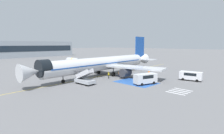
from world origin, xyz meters
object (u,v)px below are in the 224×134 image
object	(u,v)px
boarding_stairs_forward	(85,80)
fuel_tanker	(72,62)
traffic_cone_0	(149,71)
ground_crew_1	(129,71)
terminal_building	(16,49)
service_van_1	(191,75)
ground_crew_0	(119,73)
ground_crew_2	(109,74)
traffic_cone_1	(139,73)
airliner	(103,64)
service_van_0	(145,78)

from	to	relation	value
boarding_stairs_forward	fuel_tanker	distance (m)	30.74
traffic_cone_0	ground_crew_1	bearing A→B (deg)	165.50
terminal_building	service_van_1	bearing A→B (deg)	-87.33
boarding_stairs_forward	ground_crew_0	bearing A→B (deg)	-2.70
service_van_1	ground_crew_2	world-z (taller)	service_van_1
ground_crew_0	ground_crew_1	distance (m)	5.40
fuel_tanker	terminal_building	world-z (taller)	terminal_building
boarding_stairs_forward	traffic_cone_1	size ratio (longest dim) A/B	11.74
ground_crew_0	ground_crew_1	world-z (taller)	ground_crew_0
airliner	service_van_0	size ratio (longest dim) A/B	7.97
fuel_tanker	traffic_cone_0	world-z (taller)	fuel_tanker
fuel_tanker	ground_crew_2	size ratio (longest dim) A/B	5.83
service_van_0	ground_crew_2	distance (m)	10.51
ground_crew_0	terminal_building	bearing A→B (deg)	103.51
service_van_0	traffic_cone_0	xyz separation A→B (m)	(14.87, 8.53, -1.04)
traffic_cone_1	terminal_building	bearing A→B (deg)	92.17
ground_crew_2	ground_crew_1	bearing A→B (deg)	-64.88
boarding_stairs_forward	service_van_0	distance (m)	13.35
traffic_cone_0	terminal_building	size ratio (longest dim) A/B	0.01
fuel_tanker	ground_crew_2	distance (m)	27.05
ground_crew_2	terminal_building	xyz separation A→B (m)	(6.93, 93.31, 4.31)
service_van_0	boarding_stairs_forward	bearing A→B (deg)	-118.58
service_van_0	traffic_cone_0	world-z (taller)	service_van_0
service_van_1	ground_crew_2	size ratio (longest dim) A/B	2.98
service_van_1	ground_crew_1	world-z (taller)	service_van_1
boarding_stairs_forward	ground_crew_0	world-z (taller)	boarding_stairs_forward
airliner	ground_crew_0	size ratio (longest dim) A/B	24.76
ground_crew_2	terminal_building	world-z (taller)	terminal_building
fuel_tanker	service_van_0	distance (m)	37.14
service_van_0	traffic_cone_1	size ratio (longest dim) A/B	12.30
service_van_1	traffic_cone_0	distance (m)	14.69
traffic_cone_0	traffic_cone_1	distance (m)	5.36
ground_crew_0	traffic_cone_0	size ratio (longest dim) A/B	2.61
service_van_0	ground_crew_2	xyz separation A→B (m)	(-1.02, 10.46, -0.36)
boarding_stairs_forward	ground_crew_2	size ratio (longest dim) A/B	3.00
boarding_stairs_forward	terminal_building	xyz separation A→B (m)	(15.13, 94.13, 4.40)
service_van_1	traffic_cone_1	world-z (taller)	service_van_1
service_van_0	ground_crew_1	size ratio (longest dim) A/B	3.17
boarding_stairs_forward	fuel_tanker	bearing A→B (deg)	59.15
ground_crew_0	ground_crew_2	size ratio (longest dim) A/B	1.01
service_van_1	terminal_building	xyz separation A→B (m)	(-5.11, 109.38, 4.05)
airliner	traffic_cone_1	xyz separation A→B (m)	(8.68, -5.88, -3.14)
service_van_0	terminal_building	size ratio (longest dim) A/B	0.07
airliner	ground_crew_0	world-z (taller)	airliner
airliner	ground_crew_2	size ratio (longest dim) A/B	25.06
service_van_1	traffic_cone_0	size ratio (longest dim) A/B	7.71
ground_crew_2	traffic_cone_1	world-z (taller)	ground_crew_2
ground_crew_0	service_van_1	bearing A→B (deg)	-43.81
service_van_1	traffic_cone_1	xyz separation A→B (m)	(-1.50, 14.24, -1.06)
traffic_cone_1	airliner	bearing A→B (deg)	145.88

